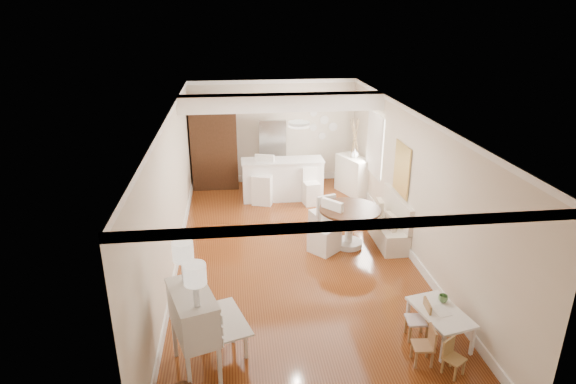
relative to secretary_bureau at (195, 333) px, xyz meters
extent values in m
plane|color=brown|center=(1.70, 3.01, -0.62)|extent=(9.00, 9.00, 0.00)
cube|color=white|center=(1.70, 3.01, 2.18)|extent=(4.50, 9.00, 0.04)
cube|color=beige|center=(1.70, 7.51, 0.78)|extent=(4.50, 0.04, 2.80)
cube|color=beige|center=(1.70, -1.49, 0.78)|extent=(4.50, 0.04, 2.80)
cube|color=beige|center=(-0.55, 3.01, 0.78)|extent=(0.04, 9.00, 2.80)
cube|color=beige|center=(3.95, 3.01, 0.78)|extent=(0.04, 9.00, 2.80)
cube|color=white|center=(1.70, 5.21, 2.00)|extent=(4.50, 0.45, 0.36)
cube|color=tan|center=(3.92, 3.51, 0.93)|extent=(0.04, 0.84, 1.04)
cube|color=white|center=(3.93, 5.41, 0.93)|extent=(0.04, 1.10, 1.40)
cylinder|color=#381E11|center=(0.50, 7.49, 1.23)|extent=(0.30, 0.03, 0.30)
cylinder|color=white|center=(1.70, 2.51, 2.13)|extent=(0.36, 0.36, 0.08)
cube|color=silver|center=(0.00, 0.00, 0.00)|extent=(1.22, 1.23, 1.23)
cube|color=silver|center=(0.39, 0.29, -0.17)|extent=(0.68, 0.68, 0.89)
cube|color=white|center=(3.46, 0.28, -0.37)|extent=(0.77, 1.07, 0.49)
cube|color=#956B43|center=(3.04, -0.18, -0.33)|extent=(0.30, 0.30, 0.57)
cube|color=#A47B4A|center=(3.15, 0.35, -0.30)|extent=(0.33, 0.33, 0.63)
cube|color=#9D7B47|center=(3.37, -0.44, -0.36)|extent=(0.34, 0.34, 0.51)
cube|color=silver|center=(3.69, 3.51, -0.13)|extent=(0.52, 1.60, 0.98)
cylinder|color=#422615|center=(2.85, 3.33, -0.20)|extent=(1.55, 1.55, 0.83)
cube|color=white|center=(2.32, 3.18, -0.10)|extent=(0.70, 0.70, 1.03)
cube|color=silver|center=(2.44, 4.12, -0.17)|extent=(0.53, 0.55, 0.89)
cube|color=white|center=(1.80, 6.11, -0.10)|extent=(2.05, 0.65, 1.03)
cube|color=white|center=(1.29, 5.87, -0.02)|extent=(0.60, 0.60, 1.19)
cube|color=white|center=(2.46, 5.64, -0.16)|extent=(0.41, 0.41, 0.90)
cube|color=#381E11|center=(0.10, 7.19, 0.53)|extent=(1.20, 0.60, 2.30)
imported|color=silver|center=(2.00, 7.16, 0.28)|extent=(0.75, 0.65, 1.80)
cube|color=white|center=(3.66, 6.28, -0.13)|extent=(0.81, 1.12, 0.98)
imported|color=#5F9155|center=(3.59, 0.50, -0.08)|extent=(0.17, 0.17, 0.11)
imported|color=white|center=(3.68, 6.28, 0.47)|extent=(0.24, 0.24, 0.22)
camera|label=1|loc=(0.60, -5.26, 3.94)|focal=30.00mm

